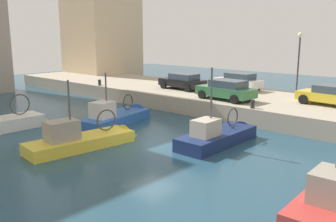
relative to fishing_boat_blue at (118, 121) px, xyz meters
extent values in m
plane|color=navy|center=(-2.14, -5.25, -0.13)|extent=(80.00, 80.00, 0.00)
cube|color=#ADA08C|center=(9.36, -5.25, 0.47)|extent=(9.00, 56.00, 1.20)
cube|color=#2D60B7|center=(-0.36, -0.07, -0.13)|extent=(5.72, 3.07, 1.30)
cone|color=#2D60B7|center=(2.64, 0.53, -0.13)|extent=(1.24, 1.98, 1.84)
cube|color=#B2A893|center=(-0.36, -0.07, 0.46)|extent=(5.48, 2.87, 0.08)
cube|color=beige|center=(-1.52, -0.31, 1.02)|extent=(1.57, 1.42, 1.05)
cylinder|color=#4C4C51|center=(-1.12, -0.23, 1.91)|extent=(0.10, 0.10, 2.91)
torus|color=#3F3833|center=(1.13, 0.23, 1.12)|extent=(1.09, 0.29, 1.10)
sphere|color=white|center=(-2.18, 0.71, 0.07)|extent=(0.32, 0.32, 0.32)
cone|color=white|center=(-3.42, 3.67, -0.13)|extent=(0.93, 1.62, 1.60)
torus|color=#3F3833|center=(-5.01, 3.70, 1.36)|extent=(1.36, 0.11, 1.35)
cube|color=gold|center=(-5.02, -2.92, -0.13)|extent=(5.89, 2.40, 1.23)
cone|color=gold|center=(-1.83, -3.28, -0.13)|extent=(1.07, 1.69, 1.60)
cube|color=#B2A893|center=(-5.02, -2.92, 0.42)|extent=(5.65, 2.24, 0.08)
cube|color=gray|center=(-6.03, -2.81, 0.99)|extent=(1.70, 1.29, 1.05)
cylinder|color=#4C4C51|center=(-5.55, -2.86, 1.97)|extent=(0.10, 0.10, 3.10)
torus|color=#3F3833|center=(-3.43, -3.10, 1.13)|extent=(1.20, 0.21, 1.20)
sphere|color=white|center=(-6.62, -1.76, 0.06)|extent=(0.32, 0.32, 0.32)
cube|color=navy|center=(0.37, -7.87, -0.13)|extent=(5.34, 1.83, 1.40)
cone|color=navy|center=(3.38, -7.86, -0.13)|extent=(0.91, 1.64, 1.64)
cube|color=#B2A893|center=(0.37, -7.87, 0.50)|extent=(5.13, 1.69, 0.08)
cube|color=#B7AD99|center=(-0.71, -7.88, 1.00)|extent=(1.41, 1.05, 0.91)
cylinder|color=#4C4C51|center=(-0.29, -7.88, 2.30)|extent=(0.10, 0.10, 3.60)
torus|color=#3F3833|center=(1.86, -7.87, 1.14)|extent=(1.06, 0.08, 1.06)
sphere|color=white|center=(-1.24, -6.88, 0.08)|extent=(0.32, 0.32, 0.32)
cube|color=#BC3833|center=(-3.33, -15.24, -0.13)|extent=(5.34, 2.03, 1.26)
cube|color=#B2A893|center=(-3.33, -15.24, 0.44)|extent=(5.13, 1.87, 0.08)
cube|color=gray|center=(-4.02, -15.26, 0.99)|extent=(1.53, 1.15, 1.01)
sphere|color=white|center=(-4.95, -14.28, 0.06)|extent=(0.32, 0.32, 0.32)
cube|color=#387547|center=(6.71, -4.18, 1.67)|extent=(2.15, 4.42, 0.65)
cube|color=#384756|center=(6.69, -4.39, 2.26)|extent=(1.79, 2.52, 0.54)
cylinder|color=black|center=(5.89, -2.65, 1.39)|extent=(0.26, 0.65, 0.64)
cylinder|color=black|center=(7.74, -2.79, 1.39)|extent=(0.26, 0.65, 0.64)
cylinder|color=black|center=(5.68, -5.57, 1.39)|extent=(0.26, 0.65, 0.64)
cylinder|color=black|center=(7.53, -5.70, 1.39)|extent=(0.26, 0.65, 0.64)
cube|color=silver|center=(11.67, -2.16, 1.66)|extent=(2.15, 4.34, 0.65)
cube|color=#384756|center=(11.65, -2.37, 2.25)|extent=(1.75, 2.49, 0.53)
cylinder|color=black|center=(10.97, -0.66, 1.39)|extent=(0.29, 0.66, 0.64)
cylinder|color=black|center=(12.67, -0.84, 1.39)|extent=(0.29, 0.66, 0.64)
cylinder|color=black|center=(10.67, -3.48, 1.39)|extent=(0.29, 0.66, 0.64)
cylinder|color=black|center=(12.36, -3.67, 1.39)|extent=(0.29, 0.66, 0.64)
cube|color=gold|center=(9.60, -10.58, 1.63)|extent=(2.17, 4.31, 0.58)
cube|color=#384756|center=(9.58, -10.79, 2.17)|extent=(1.78, 2.47, 0.51)
cylinder|color=black|center=(8.86, -9.09, 1.39)|extent=(0.28, 0.66, 0.64)
cylinder|color=black|center=(10.62, -9.26, 1.39)|extent=(0.28, 0.66, 0.64)
cube|color=black|center=(8.60, 1.54, 1.64)|extent=(1.94, 4.24, 0.61)
cube|color=#384756|center=(8.59, 1.33, 2.19)|extent=(1.65, 2.40, 0.49)
cylinder|color=black|center=(7.78, 3.00, 1.39)|extent=(0.25, 0.65, 0.64)
cylinder|color=black|center=(9.54, 2.92, 1.39)|extent=(0.25, 0.65, 0.64)
cylinder|color=black|center=(7.66, 0.16, 1.39)|extent=(0.25, 0.65, 0.64)
cylinder|color=black|center=(9.43, 0.09, 1.39)|extent=(0.25, 0.65, 0.64)
cylinder|color=#2D2D33|center=(5.21, -7.25, 1.35)|extent=(0.28, 0.28, 0.55)
cylinder|color=#2D2D33|center=(5.21, 8.75, 1.35)|extent=(0.28, 0.28, 0.55)
cylinder|color=#38383D|center=(10.86, -7.72, 3.32)|extent=(0.12, 0.12, 4.50)
sphere|color=#F2EACC|center=(10.86, -7.72, 5.72)|extent=(0.36, 0.36, 0.36)
camera|label=1|loc=(-15.63, -18.73, 5.75)|focal=39.05mm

